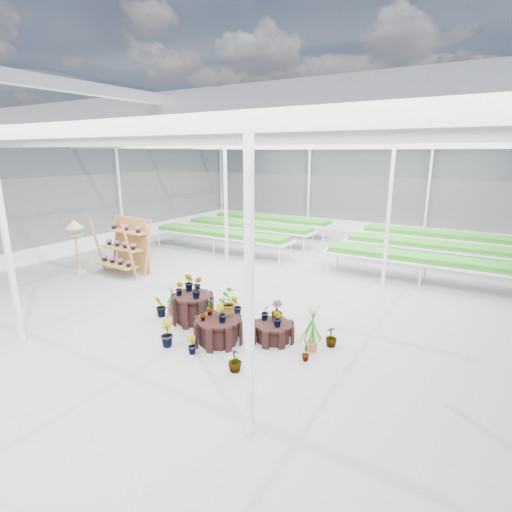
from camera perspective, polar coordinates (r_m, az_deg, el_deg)
The scene contains 10 objects.
ground_plane at distance 10.88m, azimuth -3.28°, elevation -7.42°, with size 24.00×24.00×0.00m, color gray.
greenhouse_shell at distance 10.25m, azimuth -3.46°, elevation 4.32°, with size 18.00×24.00×4.50m, color white, non-canonical shape.
steel_frame at distance 10.25m, azimuth -3.46°, elevation 4.32°, with size 18.00×24.00×4.50m, color silver, non-canonical shape.
nursery_benches at distance 16.93m, azimuth 10.46°, elevation 1.91°, with size 16.00×7.00×0.84m, color silver, non-canonical shape.
plinth_tall at distance 10.05m, azimuth -8.99°, elevation -7.38°, with size 1.01×1.01×0.69m, color black.
plinth_mid at distance 8.96m, azimuth -5.43°, elevation -10.56°, with size 1.05×1.05×0.55m, color black.
plinth_low at distance 9.04m, azimuth 2.48°, elevation -10.77°, with size 0.91×0.91×0.41m, color black.
shelf_rack at distance 14.38m, azimuth -18.55°, elevation 1.33°, with size 1.81×0.96×1.92m, color #9F6834, non-canonical shape.
bird_table at distance 14.98m, azimuth -24.24°, elevation 1.21°, with size 0.44×0.44×1.87m, color tan, non-canonical shape.
nursery_plants at distance 9.47m, azimuth -4.48°, elevation -7.45°, with size 4.66×2.75×1.33m.
Camera 1 is at (5.69, -8.33, 4.08)m, focal length 28.00 mm.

